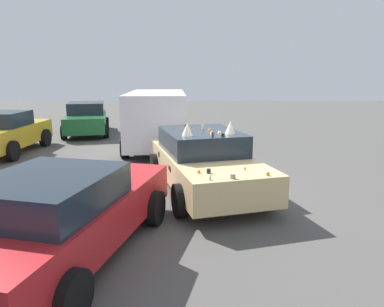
{
  "coord_description": "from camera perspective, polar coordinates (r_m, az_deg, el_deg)",
  "views": [
    {
      "loc": [
        -7.98,
        0.27,
        2.66
      ],
      "look_at": [
        0.0,
        0.3,
        0.9
      ],
      "focal_mm": 33.21,
      "sensor_mm": 36.0,
      "label": 1
    }
  ],
  "objects": [
    {
      "name": "parked_sedan_row_back_far",
      "position": [
        13.93,
        -28.02,
        2.97
      ],
      "size": [
        3.94,
        2.07,
        1.45
      ],
      "rotation": [
        0.0,
        0.0,
        -0.02
      ],
      "color": "gold",
      "rests_on": "ground"
    },
    {
      "name": "art_car_decorated",
      "position": [
        8.29,
        1.93,
        -1.14
      ],
      "size": [
        4.7,
        2.93,
        1.66
      ],
      "rotation": [
        0.0,
        0.0,
        3.42
      ],
      "color": "#D8BC7F",
      "rests_on": "ground"
    },
    {
      "name": "parked_sedan_behind_left",
      "position": [
        5.58,
        -19.91,
        -9.09
      ],
      "size": [
        4.67,
        2.7,
        1.36
      ],
      "rotation": [
        0.0,
        0.0,
        -0.23
      ],
      "color": "red",
      "rests_on": "ground"
    },
    {
      "name": "ground_plane",
      "position": [
        8.42,
        2.05,
        -6.0
      ],
      "size": [
        60.0,
        60.0,
        0.0
      ],
      "primitive_type": "plane",
      "color": "#514F4C"
    },
    {
      "name": "parked_sedan_far_right",
      "position": [
        17.19,
        -16.57,
        5.45
      ],
      "size": [
        4.46,
        2.63,
        1.43
      ],
      "rotation": [
        0.0,
        0.0,
        3.37
      ],
      "color": "#1E602D",
      "rests_on": "ground"
    },
    {
      "name": "parked_van_behind_right",
      "position": [
        13.1,
        -5.63,
        5.84
      ],
      "size": [
        5.08,
        2.46,
        2.07
      ],
      "rotation": [
        0.0,
        0.0,
        0.06
      ],
      "color": "silver",
      "rests_on": "ground"
    }
  ]
}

